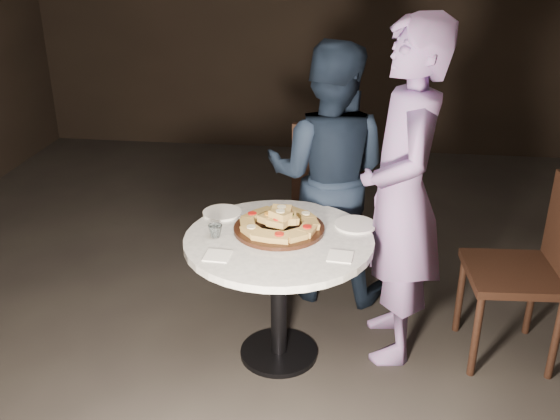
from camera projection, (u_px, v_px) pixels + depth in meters
The scene contains 13 objects.
floor at pixel (286, 343), 3.55m from camera, with size 7.00×7.00×0.00m, color black.
table at pixel (279, 261), 3.21m from camera, with size 1.14×1.14×0.72m.
serving_board at pixel (279, 229), 3.23m from camera, with size 0.47×0.47×0.02m, color black.
focaccia_pile at pixel (280, 221), 3.21m from camera, with size 0.43×0.41×0.11m.
plate_left at pixel (222, 213), 3.42m from camera, with size 0.21×0.21×0.01m, color white.
plate_right at pixel (355, 225), 3.28m from camera, with size 0.22×0.22×0.01m, color white.
water_glass at pixel (215, 231), 3.15m from camera, with size 0.07×0.07×0.07m, color silver.
napkin_near at pixel (217, 256), 2.97m from camera, with size 0.12×0.12×0.01m, color white.
napkin_far at pixel (340, 256), 2.97m from camera, with size 0.12×0.12×0.01m, color white.
chair_far at pixel (330, 181), 4.23m from camera, with size 0.50×0.52×1.02m.
chair_right at pixel (536, 261), 3.23m from camera, with size 0.52×0.50×1.01m.
diner_navy at pixel (328, 175), 3.76m from camera, with size 0.78×0.61×1.60m, color black.
diner_teal at pixel (402, 197), 3.17m from camera, with size 0.66×0.43×1.82m, color slate.
Camera 1 is at (0.33, -2.91, 2.14)m, focal length 40.00 mm.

